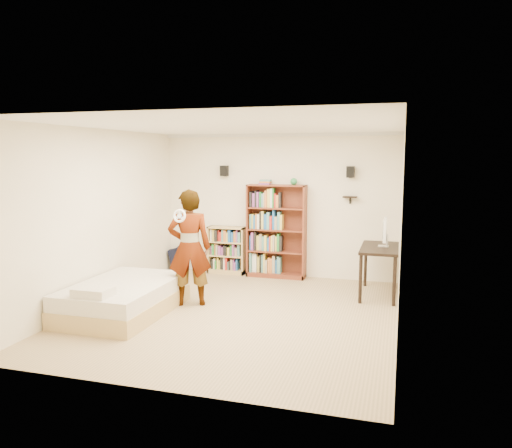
{
  "coord_description": "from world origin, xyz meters",
  "views": [
    {
      "loc": [
        2.24,
        -6.67,
        2.29
      ],
      "look_at": [
        0.11,
        0.6,
        1.25
      ],
      "focal_mm": 35.0,
      "sensor_mm": 36.0,
      "label": 1
    }
  ],
  "objects_px": {
    "low_bookshelf": "(227,250)",
    "tall_bookshelf": "(276,231)",
    "computer_desk": "(379,271)",
    "daybed": "(123,294)",
    "person": "(190,248)"
  },
  "relations": [
    {
      "from": "low_bookshelf",
      "to": "daybed",
      "type": "bearing_deg",
      "value": -102.21
    },
    {
      "from": "tall_bookshelf",
      "to": "person",
      "type": "xyz_separation_m",
      "value": [
        -0.85,
        -2.1,
        0.02
      ]
    },
    {
      "from": "tall_bookshelf",
      "to": "low_bookshelf",
      "type": "bearing_deg",
      "value": 178.63
    },
    {
      "from": "person",
      "to": "computer_desk",
      "type": "bearing_deg",
      "value": -176.56
    },
    {
      "from": "tall_bookshelf",
      "to": "person",
      "type": "distance_m",
      "value": 2.27
    },
    {
      "from": "low_bookshelf",
      "to": "daybed",
      "type": "relative_size",
      "value": 0.47
    },
    {
      "from": "tall_bookshelf",
      "to": "computer_desk",
      "type": "bearing_deg",
      "value": -21.29
    },
    {
      "from": "person",
      "to": "tall_bookshelf",
      "type": "bearing_deg",
      "value": -134.47
    },
    {
      "from": "tall_bookshelf",
      "to": "computer_desk",
      "type": "distance_m",
      "value": 2.12
    },
    {
      "from": "computer_desk",
      "to": "person",
      "type": "relative_size",
      "value": 0.67
    },
    {
      "from": "low_bookshelf",
      "to": "person",
      "type": "relative_size",
      "value": 0.51
    },
    {
      "from": "low_bookshelf",
      "to": "computer_desk",
      "type": "xyz_separation_m",
      "value": [
        2.93,
        -0.77,
        -0.05
      ]
    },
    {
      "from": "low_bookshelf",
      "to": "tall_bookshelf",
      "type": "bearing_deg",
      "value": -1.37
    },
    {
      "from": "tall_bookshelf",
      "to": "computer_desk",
      "type": "xyz_separation_m",
      "value": [
        1.93,
        -0.75,
        -0.47
      ]
    },
    {
      "from": "computer_desk",
      "to": "person",
      "type": "height_order",
      "value": "person"
    }
  ]
}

